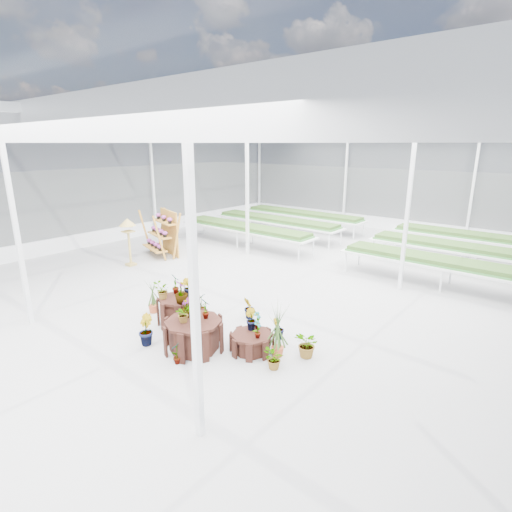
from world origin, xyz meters
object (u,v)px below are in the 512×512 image
Objects in this scene: plinth_mid at (194,335)px; plinth_low at (252,343)px; plinth_tall at (179,311)px; bird_table at (129,242)px; shelf_rack at (161,234)px.

plinth_mid reaches higher than plinth_low.
plinth_tall is 1.34m from plinth_mid.
plinth_tall reaches higher than plinth_low.
plinth_mid is 1.38× the size of plinth_low.
plinth_tall is at bearing -22.97° from bird_table.
bird_table is (-7.23, 1.88, 0.65)m from plinth_low.
plinth_tall is 0.57× the size of shelf_rack.
bird_table is at bearing -65.40° from shelf_rack.
plinth_low is 0.52× the size of bird_table.
shelf_rack is at bearing 146.35° from plinth_tall.
plinth_tall is at bearing 153.43° from plinth_mid.
plinth_mid is 0.73× the size of bird_table.
plinth_mid is at bearing -145.01° from plinth_low.
plinth_low is at bearing -16.06° from bird_table.
plinth_tall is 5.43m from bird_table.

